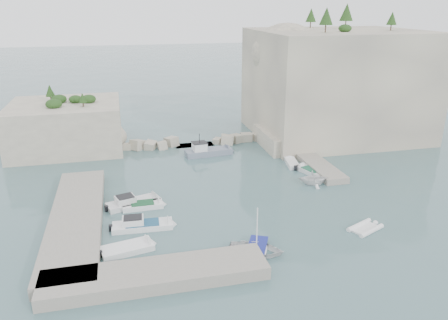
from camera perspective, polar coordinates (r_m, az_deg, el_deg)
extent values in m
plane|color=#4A6C6F|center=(49.00, 1.64, -5.63)|extent=(400.00, 400.00, 0.00)
cube|color=beige|center=(75.31, 14.37, 9.64)|extent=(26.00, 22.00, 17.00)
cube|color=beige|center=(68.42, 8.29, 2.81)|extent=(8.00, 10.00, 2.50)
cube|color=beige|center=(70.43, -19.86, 4.21)|extent=(16.00, 14.00, 7.00)
cube|color=#9E9689|center=(46.77, -18.75, -7.32)|extent=(5.00, 24.00, 1.10)
cube|color=#9E9689|center=(36.54, -8.83, -14.60)|extent=(18.00, 4.00, 1.10)
cube|color=#9E9689|center=(61.92, 11.36, -0.05)|extent=(3.00, 16.00, 0.80)
cube|color=beige|center=(68.64, -3.92, 2.55)|extent=(28.00, 3.00, 1.40)
imported|color=white|center=(39.95, 4.24, -12.06)|extent=(5.96, 5.30, 1.02)
imported|color=white|center=(54.96, 11.57, -3.12)|extent=(4.16, 3.76, 1.91)
imported|color=white|center=(64.58, 8.03, 0.61)|extent=(4.41, 2.23, 1.63)
cylinder|color=white|center=(38.63, 4.34, -8.77)|extent=(0.10, 0.10, 4.20)
cone|color=#1E4219|center=(67.55, 13.23, 17.84)|extent=(1.96, 1.96, 2.45)
cone|color=#1E4219|center=(79.20, 15.73, 18.10)|extent=(2.24, 2.24, 2.80)
cone|color=#1E4219|center=(75.28, 21.10, 16.89)|extent=(1.57, 1.57, 1.96)
cone|color=#1E4219|center=(79.69, 11.30, 18.07)|extent=(1.79, 1.79, 2.24)
cone|color=#1E4219|center=(71.54, -21.80, 8.44)|extent=(1.40, 1.40, 1.75)
cone|color=#1E4219|center=(66.15, -18.00, 7.76)|extent=(1.12, 1.12, 1.40)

